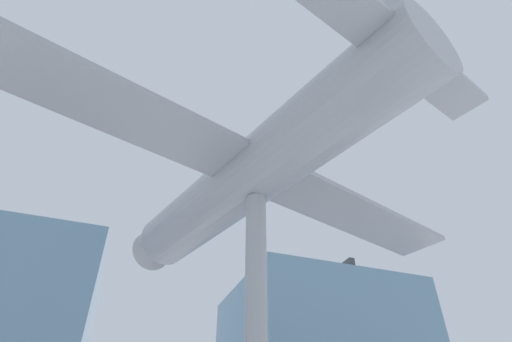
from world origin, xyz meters
The scene contains 2 objects.
support_pylon_central centered at (0.00, 0.00, 3.84)m, with size 0.58×0.58×7.69m.
suspended_airplane centered at (-0.08, 0.26, 8.72)m, with size 17.77×14.14×3.53m.
Camera 1 is at (-3.49, -9.55, 1.33)m, focal length 28.00 mm.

